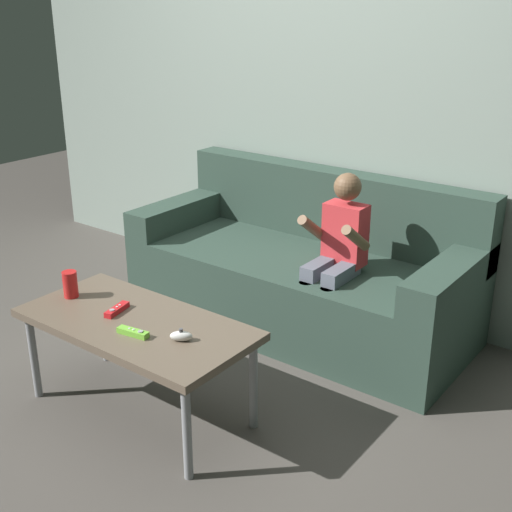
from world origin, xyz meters
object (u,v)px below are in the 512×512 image
coffee_table (136,329)px  game_remote_lime_far_corner (133,332)px  nunchuk_white (181,336)px  soda_can (70,284)px  game_remote_red_near_edge (118,309)px  person_seated_on_couch (336,253)px  couch (303,274)px

coffee_table → game_remote_lime_far_corner: size_ratio=7.19×
coffee_table → nunchuk_white: nunchuk_white is taller
soda_can → nunchuk_white: bearing=-0.3°
game_remote_red_near_edge → game_remote_lime_far_corner: same height
person_seated_on_couch → coffee_table: bearing=-111.0°
game_remote_lime_far_corner → soda_can: 0.51m
couch → coffee_table: couch is taller
person_seated_on_couch → soda_can: size_ratio=7.56×
game_remote_lime_far_corner → soda_can: bearing=170.0°
couch → person_seated_on_couch: bearing=-30.0°
coffee_table → soda_can: 0.42m
game_remote_lime_far_corner → nunchuk_white: bearing=24.3°
game_remote_red_near_edge → game_remote_lime_far_corner: (0.21, -0.11, 0.00)m
game_remote_red_near_edge → couch: bearing=79.9°
coffee_table → nunchuk_white: bearing=-2.8°
game_remote_lime_far_corner → game_remote_red_near_edge: bearing=153.1°
person_seated_on_couch → game_remote_lime_far_corner: person_seated_on_couch is taller
couch → game_remote_red_near_edge: bearing=-100.1°
coffee_table → nunchuk_white: size_ratio=10.42×
nunchuk_white → soda_can: size_ratio=0.81×
couch → coffee_table: size_ratio=1.81×
game_remote_red_near_edge → person_seated_on_couch: bearing=62.9°
nunchuk_white → game_remote_lime_far_corner: 0.20m
nunchuk_white → game_remote_lime_far_corner: nunchuk_white is taller
game_remote_red_near_edge → nunchuk_white: bearing=-3.3°
person_seated_on_couch → game_remote_lime_far_corner: 1.13m
game_remote_red_near_edge → nunchuk_white: nunchuk_white is taller
coffee_table → game_remote_red_near_edge: game_remote_red_near_edge is taller
game_remote_lime_far_corner → couch: bearing=90.2°
nunchuk_white → soda_can: soda_can is taller
couch → nunchuk_white: (0.19, -1.18, 0.18)m
soda_can → couch: bearing=67.3°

